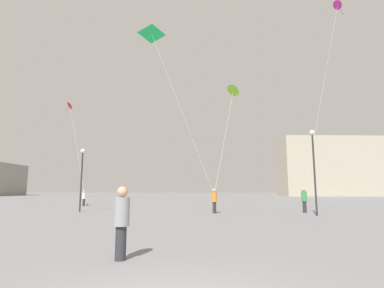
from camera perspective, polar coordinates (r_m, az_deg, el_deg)
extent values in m
cylinder|color=#2D2D33|center=(33.86, -19.72, -10.32)|extent=(0.24, 0.24, 0.73)
cylinder|color=white|center=(33.84, -19.67, -9.17)|extent=(0.35, 0.35, 0.64)
sphere|color=tan|center=(33.84, -19.63, -8.43)|extent=(0.24, 0.24, 0.24)
cylinder|color=#2D2D33|center=(24.55, 20.45, -11.05)|extent=(0.27, 0.27, 0.84)
cylinder|color=#388C47|center=(24.52, 20.36, -9.23)|extent=(0.40, 0.40, 0.73)
sphere|color=tan|center=(24.51, 20.30, -8.06)|extent=(0.27, 0.27, 0.27)
cylinder|color=#2D2D33|center=(8.10, -13.28, -17.72)|extent=(0.27, 0.27, 0.82)
cylinder|color=gray|center=(8.01, -13.09, -12.28)|extent=(0.39, 0.39, 0.72)
sphere|color=tan|center=(7.99, -12.97, -8.75)|extent=(0.27, 0.27, 0.27)
cylinder|color=#2D2D33|center=(22.55, 4.23, -11.87)|extent=(0.26, 0.26, 0.81)
cylinder|color=orange|center=(22.51, 4.21, -9.95)|extent=(0.39, 0.39, 0.70)
sphere|color=tan|center=(22.51, 4.20, -8.73)|extent=(0.26, 0.26, 0.26)
pyramid|color=green|center=(26.20, -7.62, 19.84)|extent=(1.74, 0.93, 0.96)
sphere|color=green|center=(25.97, -7.81, 19.56)|extent=(0.10, 0.10, 0.10)
sphere|color=green|center=(25.77, -8.00, 19.27)|extent=(0.10, 0.10, 0.10)
sphere|color=green|center=(25.57, -8.20, 18.97)|extent=(0.10, 0.10, 0.10)
cylinder|color=silver|center=(23.42, -2.01, 6.29)|extent=(4.91, 0.30, 12.83)
cone|color=#8CD12D|center=(30.50, 7.82, 10.04)|extent=(1.65, 1.71, 1.06)
sphere|color=#8CD12D|center=(30.34, 8.03, 9.72)|extent=(0.10, 0.10, 0.10)
sphere|color=#8CD12D|center=(30.19, 8.23, 9.40)|extent=(0.10, 0.10, 0.10)
sphere|color=#8CD12D|center=(30.04, 8.44, 9.08)|extent=(0.10, 0.10, 0.10)
cylinder|color=silver|center=(26.11, 6.28, 1.72)|extent=(2.35, 6.26, 10.10)
cone|color=red|center=(38.96, -21.97, 6.74)|extent=(1.06, 1.09, 0.80)
sphere|color=red|center=(38.93, -22.19, 6.45)|extent=(0.10, 0.10, 0.10)
sphere|color=red|center=(38.90, -22.41, 6.15)|extent=(0.10, 0.10, 0.10)
sphere|color=red|center=(38.88, -22.63, 5.85)|extent=(0.10, 0.10, 0.10)
cylinder|color=silver|center=(36.06, -20.89, -0.45)|extent=(3.31, 2.85, 10.26)
cone|color=#D12899|center=(27.10, 25.76, 22.56)|extent=(0.72, 0.85, 0.63)
sphere|color=#D12899|center=(27.09, 26.03, 22.08)|extent=(0.10, 0.10, 0.10)
sphere|color=#D12899|center=(27.07, 26.29, 21.61)|extent=(0.10, 0.10, 0.10)
sphere|color=#D12899|center=(27.06, 26.55, 21.13)|extent=(0.10, 0.10, 0.10)
cylinder|color=silver|center=(24.81, 23.10, 7.60)|extent=(2.53, 2.23, 14.05)
cube|color=#B2A893|center=(86.14, 24.85, -3.92)|extent=(26.96, 10.83, 14.83)
cylinder|color=#2D2D30|center=(21.92, 22.10, -5.35)|extent=(0.12, 0.12, 5.41)
sphere|color=#EAE5C6|center=(22.23, 21.69, 2.00)|extent=(0.36, 0.36, 0.36)
cylinder|color=#2D2D30|center=(25.26, -20.15, -6.74)|extent=(0.12, 0.12, 4.56)
sphere|color=#EAE5C6|center=(25.42, -19.87, -1.26)|extent=(0.36, 0.36, 0.36)
cube|color=maroon|center=(33.85, -19.12, -10.77)|extent=(0.20, 0.34, 0.24)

